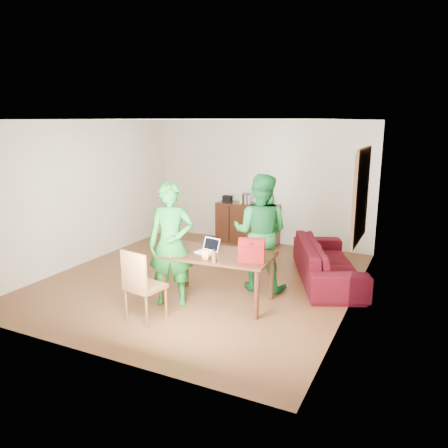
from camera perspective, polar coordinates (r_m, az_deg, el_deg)
The scene contains 10 objects.
room at distance 7.39m, azimuth -2.44°, elevation 2.59°, with size 5.20×5.70×2.90m.
table at distance 6.54m, azimuth -0.76°, elevation -4.68°, with size 1.67×1.01×0.76m.
chair at distance 6.18m, azimuth -10.27°, elevation -9.62°, with size 0.53×0.51×1.01m.
person_near at distance 6.46m, azimuth -6.92°, elevation -2.62°, with size 0.67×0.44×1.84m, color #16631C.
person_far at distance 7.01m, azimuth 4.76°, elevation -1.10°, with size 0.92×0.71×1.88m, color #156227.
laptop at distance 6.54m, azimuth -2.39°, elevation -3.43°, with size 0.33×0.26×0.21m.
bananas at distance 6.23m, azimuth -2.44°, elevation -4.46°, with size 0.14×0.09×0.05m, color gold, non-canonical shape.
bottle at distance 6.09m, azimuth -1.31°, elevation -4.19°, with size 0.06×0.06×0.19m, color #573314.
red_bag at distance 6.15m, azimuth 3.62°, elevation -3.67°, with size 0.36×0.21×0.27m, color #6D0E07.
sofa at distance 7.72m, azimuth 13.37°, elevation -4.76°, with size 2.30×0.90×0.67m, color #400809.
Camera 1 is at (3.44, -6.27, 2.68)m, focal length 35.00 mm.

